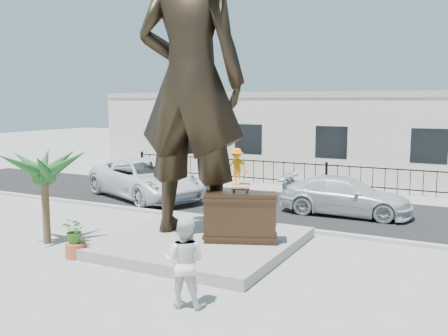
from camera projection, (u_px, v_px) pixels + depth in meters
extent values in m
plane|color=#9E9991|center=(189.00, 264.00, 12.99)|extent=(100.00, 100.00, 0.00)
cube|color=black|center=(293.00, 207.00, 20.03)|extent=(40.00, 7.00, 0.01)
cube|color=#A5A399|center=(258.00, 225.00, 16.94)|extent=(40.00, 0.25, 0.12)
cube|color=#9E9991|center=(321.00, 191.00, 23.55)|extent=(40.00, 2.50, 0.02)
cube|color=gray|center=(201.00, 242.00, 14.52)|extent=(5.20, 5.20, 0.30)
cube|color=black|center=(326.00, 176.00, 24.17)|extent=(22.00, 0.10, 1.20)
cube|color=silver|center=(348.00, 138.00, 27.65)|extent=(28.00, 7.00, 4.40)
imported|color=black|center=(190.00, 81.00, 14.45)|extent=(3.55, 2.60, 8.98)
cube|color=#352316|center=(240.00, 217.00, 13.94)|extent=(2.08, 1.32, 1.40)
imported|color=white|center=(184.00, 262.00, 10.26)|extent=(1.05, 0.90, 1.88)
imported|color=silver|center=(145.00, 179.00, 21.78)|extent=(6.73, 4.96, 1.70)
imported|color=silver|center=(345.00, 196.00, 18.60)|extent=(4.89, 2.12, 1.40)
imported|color=orange|center=(237.00, 167.00, 25.04)|extent=(1.24, 0.76, 1.87)
cylinder|color=#AF512E|center=(76.00, 250.00, 13.55)|extent=(0.56, 0.56, 0.40)
imported|color=#376621|center=(75.00, 231.00, 13.47)|extent=(0.64, 0.56, 0.70)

